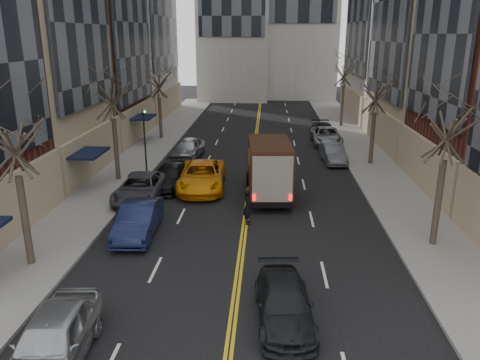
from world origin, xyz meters
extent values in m
cube|color=slate|center=(-9.00, 27.00, 0.07)|extent=(4.00, 66.00, 0.15)
cube|color=slate|center=(9.00, 27.00, 0.07)|extent=(4.00, 66.00, 0.15)
cube|color=#4C301E|center=(-15.50, 33.00, 12.00)|extent=(9.00, 12.00, 24.00)
cube|color=black|center=(-10.00, 18.00, 2.40)|extent=(2.00, 3.00, 0.15)
cube|color=black|center=(-10.90, 18.00, 1.35)|extent=(0.20, 3.00, 2.50)
cube|color=black|center=(-10.00, 31.00, 2.40)|extent=(2.00, 3.00, 0.15)
cube|color=black|center=(-10.90, 31.00, 1.35)|extent=(0.20, 3.00, 2.50)
cylinder|color=#382D23|center=(-8.80, 8.00, 2.06)|extent=(0.30, 0.30, 3.83)
cylinder|color=#382D23|center=(-8.80, 20.00, 2.17)|extent=(0.30, 0.30, 4.05)
cylinder|color=#382D23|center=(-8.80, 33.00, 1.99)|extent=(0.30, 0.30, 3.69)
cylinder|color=#382D23|center=(8.80, 11.00, 2.13)|extent=(0.30, 0.30, 3.96)
cylinder|color=#382D23|center=(8.80, 25.00, 2.04)|extent=(0.30, 0.30, 3.78)
cylinder|color=#382D23|center=(8.80, 40.00, 2.22)|extent=(0.30, 0.30, 4.14)
cylinder|color=black|center=(-7.40, 22.00, 2.05)|extent=(0.12, 0.12, 3.80)
imported|color=black|center=(-7.40, 22.00, 4.40)|extent=(0.15, 0.18, 0.90)
sphere|color=#0CE526|center=(-7.25, 21.90, 4.35)|extent=(0.14, 0.14, 0.14)
cube|color=black|center=(1.20, 17.57, 0.54)|extent=(2.58, 6.44, 0.30)
cube|color=black|center=(1.05, 19.88, 1.53)|extent=(2.42, 1.82, 2.07)
cube|color=black|center=(1.24, 17.03, 1.97)|extent=(2.68, 4.97, 2.96)
cube|color=black|center=(1.40, 14.54, 0.54)|extent=(2.27, 0.33, 0.30)
cube|color=red|center=(0.42, 14.46, 0.99)|extent=(0.18, 0.07, 0.34)
cube|color=red|center=(2.38, 14.59, 0.99)|extent=(0.18, 0.07, 0.34)
cube|color=gold|center=(0.03, 17.00, 2.56)|extent=(0.10, 0.89, 0.89)
cube|color=gold|center=(2.43, 17.16, 2.56)|extent=(0.10, 0.89, 0.89)
cylinder|color=black|center=(-0.10, 19.56, 0.47)|extent=(0.34, 0.96, 0.95)
cylinder|color=black|center=(2.23, 19.71, 0.47)|extent=(0.34, 0.96, 0.95)
cylinder|color=black|center=(0.15, 15.82, 0.47)|extent=(0.34, 0.96, 0.95)
cylinder|color=black|center=(2.47, 15.98, 0.47)|extent=(0.34, 0.96, 0.95)
imported|color=black|center=(1.74, 4.67, 0.66)|extent=(2.21, 4.69, 1.32)
cube|color=black|center=(1.74, 5.33, 1.18)|extent=(0.13, 0.04, 0.09)
cube|color=blue|center=(1.74, 5.30, 1.18)|extent=(0.10, 0.01, 0.06)
imported|color=orange|center=(-3.00, 18.69, 0.84)|extent=(3.13, 6.18, 1.67)
imported|color=black|center=(0.14, 13.16, 0.95)|extent=(0.53, 0.74, 1.89)
imported|color=#A4A8AC|center=(-5.10, 2.07, 0.83)|extent=(2.27, 4.97, 1.65)
imported|color=#121938|center=(-5.10, 11.46, 0.78)|extent=(1.88, 4.83, 1.57)
imported|color=#44464B|center=(-6.30, 16.36, 0.75)|extent=(2.55, 5.45, 1.51)
imported|color=black|center=(-5.10, 18.84, 0.71)|extent=(2.46, 5.07, 1.42)
imported|color=#989B9F|center=(-5.10, 26.11, 0.80)|extent=(2.42, 4.89, 1.60)
imported|color=#4C4F54|center=(6.10, 25.63, 0.70)|extent=(1.77, 4.35, 1.40)
imported|color=#999CA0|center=(6.30, 31.85, 0.74)|extent=(2.49, 5.34, 1.48)
imported|color=black|center=(6.30, 33.90, 0.73)|extent=(2.33, 5.15, 1.46)
camera|label=1|loc=(1.07, -9.25, 9.40)|focal=35.00mm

